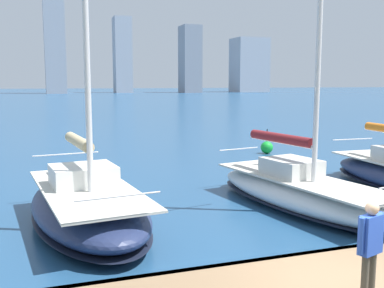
# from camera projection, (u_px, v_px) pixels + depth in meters

# --- Properties ---
(dock_pier) EXTENTS (28.00, 2.80, 0.60)m
(dock_pier) POSITION_uv_depth(u_px,v_px,m) (335.00, 282.00, 7.89)
(dock_pier) COLOR #896B4C
(dock_pier) RESTS_ON ground
(city_skyline) EXTENTS (174.35, 22.98, 53.38)m
(city_skyline) POSITION_uv_depth(u_px,v_px,m) (13.00, 39.00, 153.04)
(city_skyline) COLOR #A1A6B1
(city_skyline) RESTS_ON ground
(sailboat_maroon) EXTENTS (3.65, 8.03, 11.07)m
(sailboat_maroon) POSITION_uv_depth(u_px,v_px,m) (300.00, 189.00, 14.40)
(sailboat_maroon) COLOR silver
(sailboat_maroon) RESTS_ON ground
(sailboat_tan) EXTENTS (3.68, 7.23, 11.88)m
(sailboat_tan) POSITION_uv_depth(u_px,v_px,m) (87.00, 203.00, 12.51)
(sailboat_tan) COLOR navy
(sailboat_tan) RESTS_ON ground
(person_blue_shirt) EXTENTS (0.57, 0.30, 1.60)m
(person_blue_shirt) POSITION_uv_depth(u_px,v_px,m) (370.00, 241.00, 7.03)
(person_blue_shirt) COLOR #4C473D
(person_blue_shirt) RESTS_ON dock_pier
(channel_buoy) EXTENTS (0.70, 0.70, 1.40)m
(channel_buoy) POSITION_uv_depth(u_px,v_px,m) (267.00, 147.00, 25.54)
(channel_buoy) COLOR green
(channel_buoy) RESTS_ON ground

